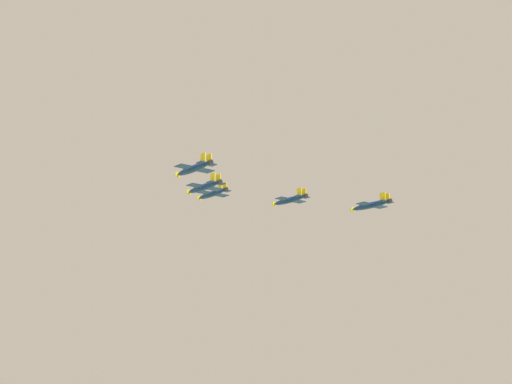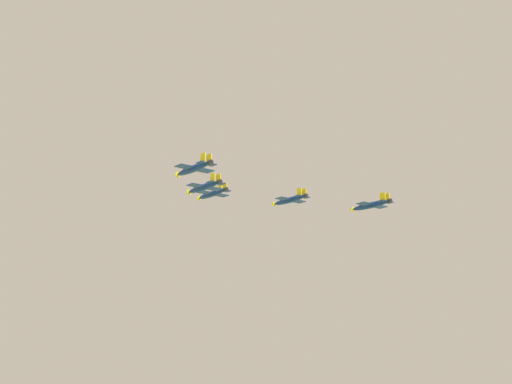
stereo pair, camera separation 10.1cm
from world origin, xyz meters
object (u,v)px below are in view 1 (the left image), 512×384
jet_left_outer (193,169)px  jet_right_outer (370,205)px  jet_lead (212,194)px  jet_left_wingman (203,187)px  jet_right_wingman (289,200)px

jet_left_outer → jet_right_outer: bearing=-90.2°
jet_lead → jet_left_wingman: bearing=140.3°
jet_left_wingman → jet_left_outer: size_ratio=1.04×
jet_right_wingman → jet_left_wingman: bearing=89.0°
jet_left_wingman → jet_right_outer: jet_left_wingman is taller
jet_left_wingman → jet_right_outer: size_ratio=1.01×
jet_lead → jet_right_wingman: jet_lead is taller
jet_left_outer → jet_left_wingman: bearing=-40.6°
jet_lead → jet_right_wingman: (-4.69, 21.90, -2.88)m
jet_lead → jet_left_outer: jet_lead is taller
jet_lead → jet_right_outer: size_ratio=0.98×
jet_left_wingman → jet_lead: bearing=-40.7°
jet_left_wingman → jet_right_wingman: jet_right_wingman is taller
jet_left_wingman → jet_right_outer: bearing=-111.7°
jet_left_wingman → jet_left_outer: jet_left_wingman is taller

